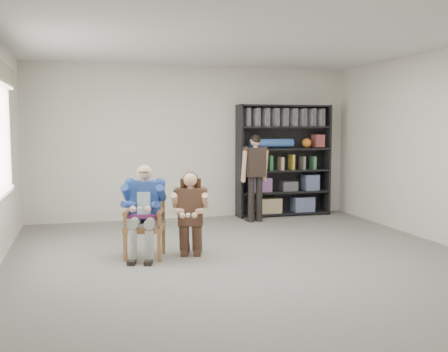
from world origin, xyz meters
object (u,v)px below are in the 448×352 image
object	(u,v)px
armchair	(145,222)
kneeling_woman	(190,215)
bookshelf	(284,161)
standing_man	(255,178)
seated_man	(144,211)

from	to	relation	value
armchair	kneeling_woman	xyz separation A→B (m)	(0.58, -0.12, 0.09)
armchair	bookshelf	xyz separation A→B (m)	(2.93, 2.56, 0.58)
bookshelf	kneeling_woman	bearing A→B (deg)	-131.27
armchair	standing_man	bearing A→B (deg)	59.22
kneeling_woman	bookshelf	xyz separation A→B (m)	(2.35, 2.68, 0.49)
armchair	seated_man	size ratio (longest dim) A/B	0.77
kneeling_woman	armchair	bearing A→B (deg)	-175.54
kneeling_woman	standing_man	size ratio (longest dim) A/B	0.72
kneeling_woman	standing_man	distance (m)	2.72
seated_man	standing_man	xyz separation A→B (m)	(2.20, 2.05, 0.17)
bookshelf	standing_man	xyz separation A→B (m)	(-0.74, -0.51, -0.27)
seated_man	standing_man	world-z (taller)	standing_man
armchair	standing_man	xyz separation A→B (m)	(2.20, 2.05, 0.31)
bookshelf	standing_man	world-z (taller)	bookshelf
kneeling_woman	standing_man	xyz separation A→B (m)	(1.62, 2.17, 0.22)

